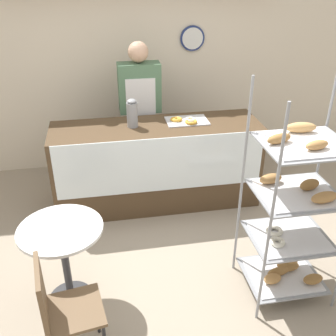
{
  "coord_description": "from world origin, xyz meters",
  "views": [
    {
      "loc": [
        -0.57,
        -2.76,
        2.53
      ],
      "look_at": [
        0.0,
        0.37,
        0.8
      ],
      "focal_mm": 42.0,
      "sensor_mm": 36.0,
      "label": 1
    }
  ],
  "objects": [
    {
      "name": "donut_tray_counter",
      "position": [
        0.33,
        1.12,
        0.96
      ],
      "size": [
        0.45,
        0.31,
        0.05
      ],
      "color": "silver",
      "rests_on": "display_counter"
    },
    {
      "name": "cafe_table",
      "position": [
        -0.94,
        -0.28,
        0.54
      ],
      "size": [
        0.65,
        0.65,
        0.73
      ],
      "color": "#262628",
      "rests_on": "ground_plane"
    },
    {
      "name": "cafe_chair",
      "position": [
        -0.94,
        -0.86,
        0.53
      ],
      "size": [
        0.43,
        0.43,
        0.87
      ],
      "rotation": [
        0.0,
        0.0,
        8.01
      ],
      "color": "black",
      "rests_on": "ground_plane"
    },
    {
      "name": "ground_plane",
      "position": [
        0.0,
        0.0,
        0.0
      ],
      "size": [
        14.0,
        14.0,
        0.0
      ],
      "primitive_type": "plane",
      "color": "gray"
    },
    {
      "name": "pastry_rack",
      "position": [
        0.84,
        -0.46,
        0.75
      ],
      "size": [
        0.67,
        0.59,
        1.79
      ],
      "color": "gray",
      "rests_on": "ground_plane"
    },
    {
      "name": "back_wall",
      "position": [
        -0.0,
        2.17,
        1.37
      ],
      "size": [
        10.0,
        0.3,
        2.7
      ],
      "color": "beige",
      "rests_on": "ground_plane"
    },
    {
      "name": "coffee_carafe",
      "position": [
        -0.25,
        1.09,
        1.09
      ],
      "size": [
        0.11,
        0.11,
        0.3
      ],
      "color": "gray",
      "rests_on": "display_counter"
    },
    {
      "name": "display_counter",
      "position": [
        0.0,
        1.07,
        0.47
      ],
      "size": [
        2.25,
        0.67,
        0.94
      ],
      "color": "#4C3823",
      "rests_on": "ground_plane"
    },
    {
      "name": "person_worker",
      "position": [
        -0.11,
        1.57,
        0.94
      ],
      "size": [
        0.48,
        0.23,
        1.72
      ],
      "color": "#282833",
      "rests_on": "ground_plane"
    }
  ]
}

